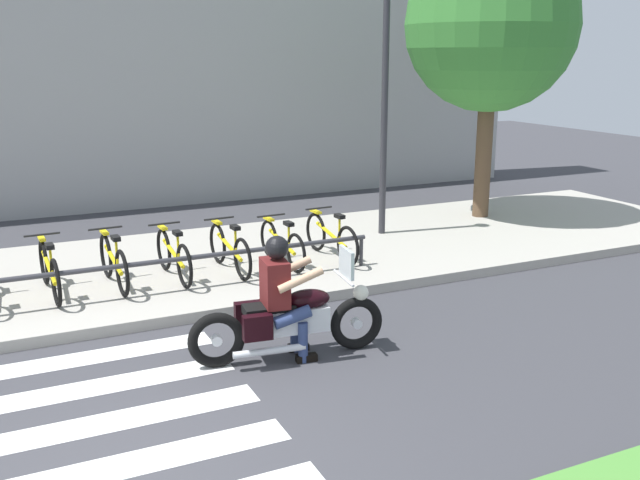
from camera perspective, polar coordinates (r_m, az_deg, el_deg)
ground_plane at (r=6.45m, az=-15.61°, el=-17.10°), size 48.00×48.00×0.00m
sidewalk at (r=11.12m, az=-20.23°, el=-3.33°), size 24.00×4.40×0.15m
crosswalk_stripe_2 at (r=6.45m, az=-15.07°, el=-17.00°), size 2.80×0.40×0.01m
crosswalk_stripe_3 at (r=7.14m, az=-16.27°, el=-13.79°), size 2.80×0.40×0.01m
crosswalk_stripe_4 at (r=7.86m, az=-17.24°, el=-11.15°), size 2.80×0.40×0.01m
crosswalk_stripe_5 at (r=8.58m, az=-18.03°, el=-8.95°), size 2.80×0.40×0.01m
motorcycle at (r=8.02m, az=-2.47°, el=-6.40°), size 2.27×0.74×1.22m
rider at (r=7.88m, az=-3.05°, el=-3.96°), size 0.67×0.59×1.44m
bicycle_2 at (r=10.32m, az=-20.88°, el=-2.26°), size 0.48×1.72×0.78m
bicycle_3 at (r=10.40m, az=-16.22°, el=-1.72°), size 0.48×1.65×0.79m
bicycle_4 at (r=10.55m, az=-11.67°, el=-1.23°), size 0.48×1.64×0.77m
bicycle_5 at (r=10.77m, az=-7.27°, el=-0.73°), size 0.48×1.66×0.77m
bicycle_6 at (r=11.05m, az=-3.07°, el=-0.30°), size 0.48×1.59×0.73m
bicycle_7 at (r=11.38m, az=0.90°, el=0.24°), size 0.48×1.69×0.77m
bike_rack at (r=9.92m, az=-13.31°, el=-1.88°), size 6.56×0.07×0.49m
street_lamp at (r=12.75m, az=5.23°, el=12.02°), size 0.28×0.28×4.59m
tree_near_rack at (r=14.50m, az=13.56°, el=16.35°), size 3.29×3.29×5.53m
building_backdrop at (r=16.33m, az=-23.48°, el=15.95°), size 24.00×1.20×8.06m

